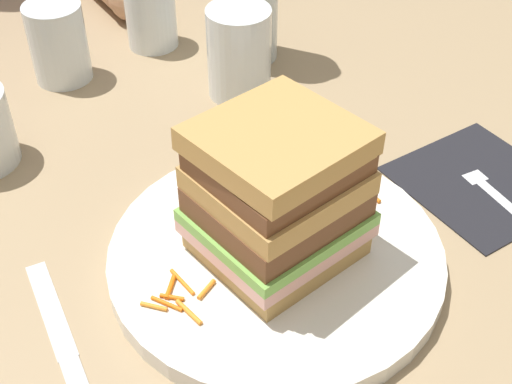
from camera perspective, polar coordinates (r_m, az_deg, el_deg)
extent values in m
plane|color=#9E8460|center=(0.60, -0.12, -5.37)|extent=(3.00, 3.00, 0.00)
cylinder|color=white|center=(0.59, 1.61, -5.23)|extent=(0.28, 0.28, 0.02)
cube|color=tan|center=(0.57, 1.64, -3.96)|extent=(0.12, 0.12, 0.02)
cube|color=#E0A393|center=(0.56, 1.67, -2.84)|extent=(0.13, 0.12, 0.01)
cube|color=#7AB74C|center=(0.55, 1.69, -2.01)|extent=(0.13, 0.12, 0.01)
cube|color=brown|center=(0.54, 1.73, -0.73)|extent=(0.13, 0.12, 0.02)
cube|color=tan|center=(0.53, 1.77, 0.96)|extent=(0.12, 0.12, 0.02)
cube|color=brown|center=(0.52, 1.81, 2.46)|extent=(0.12, 0.11, 0.02)
cube|color=tan|center=(0.51, 1.78, 4.15)|extent=(0.13, 0.12, 0.02)
cylinder|color=orange|center=(0.54, -8.24, -9.11)|extent=(0.02, 0.02, 0.00)
cylinder|color=orange|center=(0.56, -5.97, -7.22)|extent=(0.01, 0.03, 0.00)
cylinder|color=orange|center=(0.55, -6.80, -8.42)|extent=(0.02, 0.02, 0.00)
cylinder|color=orange|center=(0.55, -6.92, -7.62)|extent=(0.02, 0.02, 0.00)
cylinder|color=orange|center=(0.55, -4.02, -7.84)|extent=(0.02, 0.01, 0.00)
cylinder|color=orange|center=(0.54, -5.44, -9.61)|extent=(0.01, 0.03, 0.00)
cylinder|color=orange|center=(0.54, -7.21, -8.92)|extent=(0.02, 0.03, 0.00)
cylinder|color=orange|center=(0.64, 9.37, 0.28)|extent=(0.03, 0.02, 0.00)
cylinder|color=orange|center=(0.63, 9.27, -0.24)|extent=(0.00, 0.02, 0.00)
cylinder|color=orange|center=(0.63, 6.34, -0.23)|extent=(0.02, 0.02, 0.00)
cylinder|color=orange|center=(0.61, 6.84, -1.59)|extent=(0.02, 0.02, 0.00)
cylinder|color=orange|center=(0.63, 6.90, -0.63)|extent=(0.02, 0.02, 0.00)
cylinder|color=orange|center=(0.64, 8.23, 0.62)|extent=(0.03, 0.02, 0.00)
cylinder|color=orange|center=(0.65, 8.89, 0.69)|extent=(0.02, 0.01, 0.00)
cube|color=black|center=(0.70, 17.67, 0.77)|extent=(0.14, 0.14, 0.00)
cube|color=silver|center=(0.70, 17.31, 1.34)|extent=(0.02, 0.02, 0.00)
cylinder|color=silver|center=(0.72, 16.41, 2.79)|extent=(0.01, 0.04, 0.00)
cylinder|color=silver|center=(0.72, 16.06, 2.67)|extent=(0.01, 0.04, 0.00)
cylinder|color=silver|center=(0.72, 15.72, 2.55)|extent=(0.01, 0.04, 0.00)
cylinder|color=silver|center=(0.71, 15.37, 2.43)|extent=(0.01, 0.04, 0.00)
cube|color=silver|center=(0.58, -16.23, -8.98)|extent=(0.03, 0.11, 0.00)
cylinder|color=white|center=(0.77, -1.38, 11.17)|extent=(0.07, 0.07, 0.10)
cylinder|color=orange|center=(0.78, -1.36, 10.19)|extent=(0.06, 0.06, 0.07)
cylinder|color=silver|center=(0.88, -8.48, 13.97)|extent=(0.06, 0.06, 0.08)
cylinder|color=silver|center=(0.83, -15.66, 11.52)|extent=(0.06, 0.06, 0.09)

